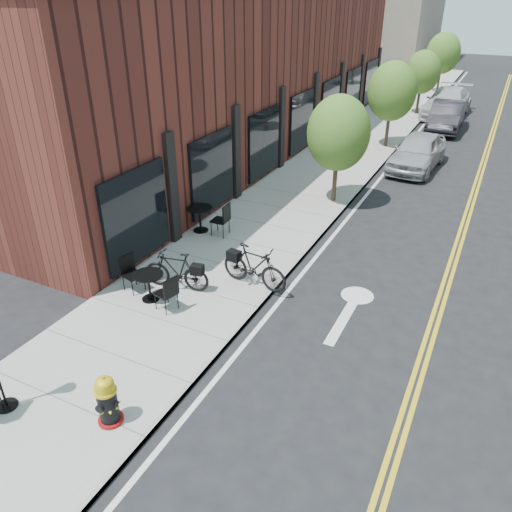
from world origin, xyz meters
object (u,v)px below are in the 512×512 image
Objects in this scene: fire_hydrant at (107,401)px; bistro_set_b at (149,283)px; bicycle_right at (254,267)px; parked_car_a at (418,152)px; parked_car_c at (447,103)px; bistro_set_c at (200,216)px; bicycle_left at (176,271)px; parked_car_b at (446,116)px.

fire_hydrant is 0.58× the size of bistro_set_b.
bicycle_right is 0.43× the size of parked_car_a.
parked_car_c is (3.65, 24.84, 0.22)m from bistro_set_b.
fire_hydrant is 0.19× the size of parked_car_c.
bicycle_right is at bearing -38.69° from bistro_set_c.
bicycle_left is 0.38× the size of parked_car_b.
parked_car_a is (3.64, 13.07, 0.11)m from bicycle_left.
bistro_set_b is at bearing -78.47° from bistro_set_c.
bistro_set_c is at bearing 103.44° from fire_hydrant.
bistro_set_c is at bearing -99.64° from parked_car_c.
fire_hydrant is 17.53m from parked_car_a.
fire_hydrant is 28.49m from parked_car_c.
parked_car_b reaches higher than bicycle_left.
parked_car_b is at bearing 159.42° from bicycle_left.
parked_car_a is (2.14, 17.40, 0.14)m from fire_hydrant.
bicycle_left is 0.92× the size of bicycle_right.
parked_car_b is (2.05, 19.53, 0.07)m from bicycle_right.
bistro_set_c is (-3.06, 2.23, -0.05)m from bicycle_right.
bistro_set_b is at bearing 136.48° from bicycle_right.
parked_car_b is (4.11, 21.28, 0.17)m from bistro_set_b.
bistro_set_c is at bearing -168.00° from bicycle_left.
parked_car_c reaches higher than bistro_set_b.
parked_car_c is at bearing 79.38° from fire_hydrant.
bistro_set_c is at bearing 59.91° from bicycle_right.
parked_car_b is (2.30, 24.87, 0.15)m from fire_hydrant.
parked_car_c is at bearing 2.10° from bicycle_right.
bicycle_left is 24.33m from parked_car_c.
bicycle_left is 0.40× the size of parked_car_a.
parked_car_a is 11.04m from parked_car_c.
fire_hydrant is at bearing 8.89° from bicycle_left.
parked_car_b is (3.79, 20.54, 0.12)m from bicycle_left.
parked_car_a reaches higher than bicycle_right.
fire_hydrant is 4.02m from bistro_set_b.
parked_car_c is at bearing 96.49° from bistro_set_b.
parked_car_a is at bearing -92.50° from parked_car_b.
bicycle_left is 0.31× the size of parked_car_c.
bicycle_left is at bearing -94.94° from parked_car_c.
parked_car_b is at bearing 77.80° from fire_hydrant.
bistro_set_b is (-1.81, 3.59, -0.02)m from fire_hydrant.
fire_hydrant is 0.54× the size of bistro_set_c.
bicycle_left is 0.91× the size of bistro_set_c.
parked_car_c is (1.84, 28.43, 0.20)m from fire_hydrant.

